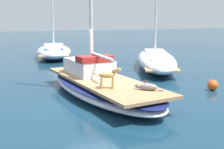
# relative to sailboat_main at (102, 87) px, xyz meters

# --- Properties ---
(ground_plane) EXTENTS (120.00, 120.00, 0.00)m
(ground_plane) POSITION_rel_sailboat_main_xyz_m (0.00, 0.00, -0.34)
(ground_plane) COLOR #143347
(sailboat_main) EXTENTS (3.31, 7.47, 0.66)m
(sailboat_main) POSITION_rel_sailboat_main_xyz_m (0.00, 0.00, 0.00)
(sailboat_main) COLOR white
(sailboat_main) RESTS_ON ground
(cabin_house) EXTENTS (1.64, 2.36, 0.84)m
(cabin_house) POSITION_rel_sailboat_main_xyz_m (-0.14, 1.11, 0.67)
(cabin_house) COLOR silver
(cabin_house) RESTS_ON sailboat_main
(dog_tan) EXTENTS (0.91, 0.40, 0.70)m
(dog_tan) POSITION_rel_sailboat_main_xyz_m (-0.32, -1.48, 0.75)
(dog_tan) COLOR tan
(dog_tan) RESTS_ON sailboat_main
(dog_grey) EXTENTS (0.75, 0.72, 0.22)m
(dog_grey) POSITION_rel_sailboat_main_xyz_m (0.74, -2.17, 0.43)
(dog_grey) COLOR gray
(dog_grey) RESTS_ON sailboat_main
(deck_winch) EXTENTS (0.16, 0.16, 0.21)m
(deck_winch) POSITION_rel_sailboat_main_xyz_m (0.92, -1.73, 0.42)
(deck_winch) COLOR #B7B7BC
(deck_winch) RESTS_ON sailboat_main
(coiled_rope) EXTENTS (0.32, 0.32, 0.04)m
(coiled_rope) POSITION_rel_sailboat_main_xyz_m (-0.45, -1.05, 0.35)
(coiled_rope) COLOR beige
(coiled_rope) RESTS_ON sailboat_main
(moored_boat_far_astern) EXTENTS (3.57, 6.14, 7.24)m
(moored_boat_far_astern) POSITION_rel_sailboat_main_xyz_m (0.45, 11.39, 0.20)
(moored_boat_far_astern) COLOR #B2B7C1
(moored_boat_far_astern) RESTS_ON ground
(moored_boat_starboard_side) EXTENTS (5.03, 7.63, 7.68)m
(moored_boat_starboard_side) POSITION_rel_sailboat_main_xyz_m (5.02, 4.43, 0.22)
(moored_boat_starboard_side) COLOR white
(moored_boat_starboard_side) RESTS_ON ground
(mooring_buoy) EXTENTS (0.44, 0.44, 0.44)m
(mooring_buoy) POSITION_rel_sailboat_main_xyz_m (4.52, -0.91, -0.12)
(mooring_buoy) COLOR #E55119
(mooring_buoy) RESTS_ON ground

